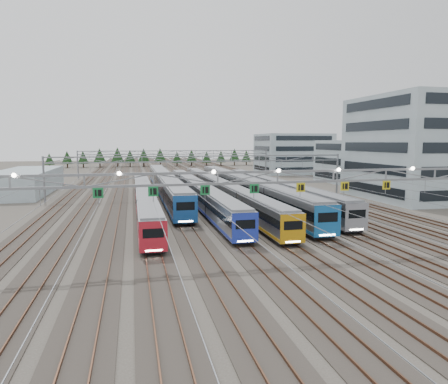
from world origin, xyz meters
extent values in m
plane|color=#47423A|center=(0.00, 0.00, 0.00)|extent=(400.00, 400.00, 0.00)
cube|color=#2D2823|center=(0.00, 100.00, 0.04)|extent=(54.00, 260.00, 0.08)
cube|color=brown|center=(-25.47, 100.00, 0.16)|extent=(0.08, 260.00, 0.16)
cube|color=brown|center=(25.47, 100.00, 0.16)|extent=(0.08, 260.00, 0.16)
cube|color=brown|center=(-0.72, 100.00, 0.16)|extent=(0.08, 260.00, 0.16)
cube|color=brown|center=(0.72, 100.00, 0.16)|extent=(0.08, 260.00, 0.16)
cube|color=black|center=(-11.25, 28.69, 0.40)|extent=(2.16, 53.62, 0.33)
cube|color=#9C9FA4|center=(-11.25, 28.69, 1.98)|extent=(2.54, 54.71, 2.85)
cube|color=black|center=(-11.25, 28.69, 2.33)|extent=(2.60, 54.44, 0.86)
cube|color=red|center=(-11.25, 28.69, 0.78)|extent=(2.59, 54.44, 0.32)
cube|color=slate|center=(-11.25, 28.69, 3.50)|extent=(2.28, 53.62, 0.23)
cube|color=red|center=(-11.25, 1.38, 1.98)|extent=(2.56, 0.12, 2.85)
cube|color=black|center=(-11.25, 1.35, 2.33)|extent=(1.90, 0.10, 0.86)
cube|color=white|center=(-11.25, 1.32, 0.74)|extent=(1.52, 0.06, 0.14)
cube|color=black|center=(-6.75, 44.55, 0.43)|extent=(2.56, 61.02, 0.39)
cube|color=#9C9FA4|center=(-6.75, 44.55, 2.31)|extent=(3.01, 62.26, 3.39)
cube|color=black|center=(-6.75, 44.55, 2.72)|extent=(3.07, 61.95, 1.02)
cube|color=#1A4F9D|center=(-6.75, 44.55, 0.89)|extent=(3.06, 61.95, 0.38)
cube|color=slate|center=(-6.75, 44.55, 4.12)|extent=(2.71, 61.02, 0.27)
cube|color=#1A4F9D|center=(-6.75, 13.47, 2.31)|extent=(3.03, 0.12, 3.39)
cube|color=black|center=(-6.75, 13.44, 2.72)|extent=(2.26, 0.10, 1.02)
cube|color=white|center=(-6.75, 13.41, 0.83)|extent=(1.81, 0.06, 0.16)
cube|color=black|center=(-2.25, 32.07, 0.41)|extent=(2.27, 57.58, 0.34)
cube|color=#9C9FA4|center=(-2.25, 32.07, 2.08)|extent=(2.68, 58.75, 3.01)
cube|color=black|center=(-2.25, 32.07, 2.44)|extent=(2.74, 58.46, 0.91)
cube|color=#2236B9|center=(-2.25, 32.07, 0.81)|extent=(2.73, 58.46, 0.33)
cube|color=slate|center=(-2.25, 32.07, 3.68)|extent=(2.41, 57.58, 0.24)
cube|color=#2236B9|center=(-2.25, 2.74, 2.08)|extent=(2.70, 0.12, 3.01)
cube|color=black|center=(-2.25, 2.71, 2.44)|extent=(2.01, 0.10, 0.91)
cube|color=white|center=(-2.25, 2.68, 0.77)|extent=(1.61, 0.06, 0.14)
cube|color=black|center=(2.25, 35.36, 0.41)|extent=(2.22, 66.52, 0.34)
cube|color=#9C9FA4|center=(2.25, 35.36, 2.03)|extent=(2.61, 67.88, 2.94)
cube|color=black|center=(2.25, 35.36, 2.39)|extent=(2.67, 67.54, 0.89)
cube|color=#CA8E11|center=(2.25, 35.36, 0.80)|extent=(2.66, 67.54, 0.33)
cube|color=slate|center=(2.25, 35.36, 3.60)|extent=(2.35, 66.52, 0.23)
cube|color=#CA8E11|center=(2.25, 1.47, 2.03)|extent=(2.63, 0.12, 2.94)
cube|color=black|center=(2.25, 1.44, 2.39)|extent=(1.96, 0.10, 0.89)
cube|color=white|center=(2.25, 1.41, 0.75)|extent=(1.57, 0.06, 0.14)
cube|color=black|center=(6.75, 35.75, 0.43)|extent=(2.54, 64.18, 0.38)
cube|color=#9C9FA4|center=(6.75, 35.75, 2.29)|extent=(2.99, 65.49, 3.36)
cube|color=black|center=(6.75, 35.75, 2.70)|extent=(3.05, 65.17, 1.01)
cube|color=#1863AE|center=(6.75, 35.75, 0.88)|extent=(3.04, 65.17, 0.37)
cube|color=slate|center=(6.75, 35.75, 4.08)|extent=(2.69, 64.18, 0.27)
cube|color=#1863AE|center=(6.75, 3.05, 2.29)|extent=(3.01, 0.12, 3.36)
cube|color=black|center=(6.75, 3.02, 2.70)|extent=(2.24, 0.10, 1.01)
cube|color=white|center=(6.75, 2.99, 0.83)|extent=(1.79, 0.06, 0.16)
cube|color=black|center=(11.25, 31.13, 0.42)|extent=(2.38, 51.53, 0.36)
cube|color=#9C9FA4|center=(11.25, 31.13, 2.16)|extent=(2.80, 52.58, 3.14)
cube|color=black|center=(11.25, 31.13, 2.54)|extent=(2.86, 52.32, 0.95)
cube|color=gray|center=(11.25, 31.13, 0.84)|extent=(2.85, 52.32, 0.35)
cube|color=slate|center=(11.25, 31.13, 3.83)|extent=(2.52, 51.53, 0.25)
cube|color=gray|center=(11.25, 4.89, 2.16)|extent=(2.82, 0.12, 3.14)
cube|color=black|center=(11.25, 4.86, 2.54)|extent=(2.10, 0.10, 0.95)
cube|color=white|center=(11.25, 4.83, 0.79)|extent=(1.68, 0.06, 0.15)
cube|color=gray|center=(0.00, 0.00, 7.80)|extent=(56.00, 0.22, 0.22)
cube|color=gray|center=(0.00, 0.00, 6.80)|extent=(56.00, 0.22, 0.22)
cube|color=#187A3A|center=(-15.75, -0.12, 6.30)|extent=(0.85, 0.06, 0.85)
cube|color=#187A3A|center=(-11.25, -0.12, 6.30)|extent=(0.85, 0.06, 0.85)
cube|color=#187A3A|center=(-6.75, -0.12, 6.30)|extent=(0.85, 0.06, 0.85)
cube|color=#187A3A|center=(-2.25, -0.12, 6.30)|extent=(0.85, 0.06, 0.85)
cube|color=gold|center=(2.25, -0.12, 6.30)|extent=(0.85, 0.06, 0.85)
cube|color=gold|center=(6.75, -0.12, 6.30)|extent=(0.85, 0.06, 0.85)
cube|color=gold|center=(11.25, -0.12, 6.30)|extent=(0.85, 0.06, 0.85)
cylinder|color=gray|center=(-28.00, 40.00, 4.00)|extent=(0.36, 0.36, 8.00)
cylinder|color=gray|center=(28.00, 40.00, 4.00)|extent=(0.36, 0.36, 8.00)
cube|color=gray|center=(0.00, 40.00, 7.80)|extent=(56.00, 0.22, 0.22)
cube|color=gray|center=(0.00, 40.00, 6.80)|extent=(56.00, 0.22, 0.22)
cylinder|color=gray|center=(-28.00, 85.00, 4.00)|extent=(0.36, 0.36, 8.00)
cylinder|color=gray|center=(28.00, 85.00, 4.00)|extent=(0.36, 0.36, 8.00)
cube|color=gray|center=(0.00, 85.00, 7.80)|extent=(56.00, 0.22, 0.22)
cube|color=gray|center=(0.00, 85.00, 6.80)|extent=(56.00, 0.22, 0.22)
cube|color=#90A6AC|center=(38.08, 29.62, 9.37)|extent=(18.00, 22.00, 18.73)
cube|color=#90A6AC|center=(42.76, 59.30, 5.42)|extent=(14.00, 16.00, 10.84)
cube|color=#90A6AC|center=(39.59, 91.15, 6.53)|extent=(22.00, 18.00, 13.07)
cube|color=#90A6AC|center=(-34.47, 54.67, 2.34)|extent=(10.00, 30.00, 4.67)
camera|label=1|loc=(-12.91, -34.31, 10.51)|focal=32.00mm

